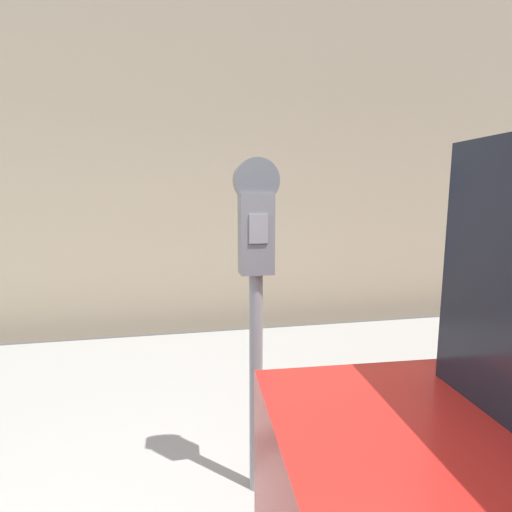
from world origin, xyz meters
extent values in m
cube|color=#9E9B96|center=(0.00, 2.20, 0.07)|extent=(24.00, 2.80, 0.14)
cube|color=tan|center=(0.00, 4.18, 3.46)|extent=(24.00, 0.30, 6.92)
cylinder|color=gray|center=(0.23, 1.20, 0.70)|extent=(0.07, 0.07, 1.13)
cube|color=slate|center=(0.23, 1.20, 1.46)|extent=(0.16, 0.11, 0.38)
cube|color=gray|center=(0.23, 1.14, 1.48)|extent=(0.09, 0.01, 0.13)
cylinder|color=slate|center=(0.23, 1.20, 1.70)|extent=(0.20, 0.09, 0.20)
camera|label=1|loc=(-0.12, -0.62, 1.64)|focal=28.00mm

